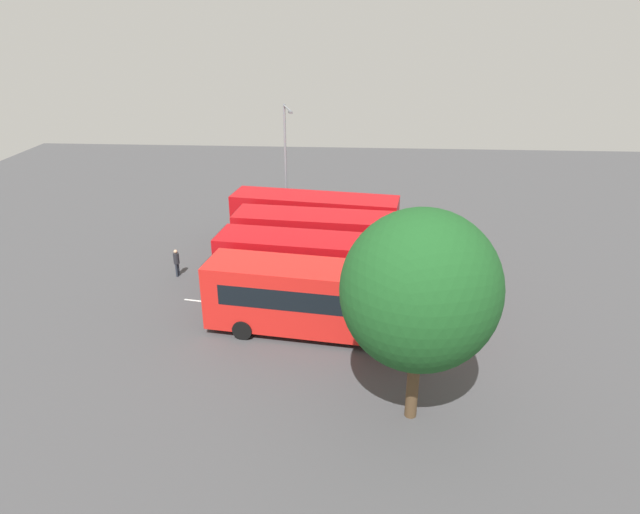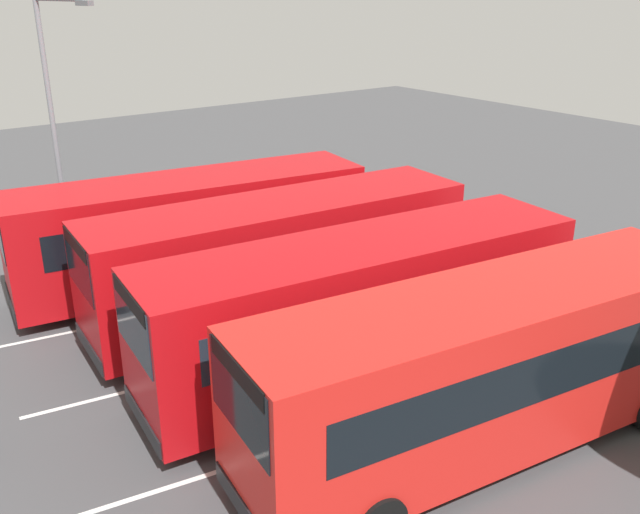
% 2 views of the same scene
% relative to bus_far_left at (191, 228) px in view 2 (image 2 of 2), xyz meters
% --- Properties ---
extents(ground_plane, '(68.20, 68.20, 0.00)m').
position_rel_bus_far_left_xyz_m(ground_plane, '(-0.62, 5.17, -1.82)').
color(ground_plane, '#424244').
extents(bus_far_left, '(10.57, 3.97, 3.33)m').
position_rel_bus_far_left_xyz_m(bus_far_left, '(0.00, 0.00, 0.00)').
color(bus_far_left, '#B70C11').
rests_on(bus_far_left, ground).
extents(bus_center_left, '(10.51, 3.44, 3.33)m').
position_rel_bus_far_left_xyz_m(bus_center_left, '(-0.85, 3.45, 0.00)').
color(bus_center_left, '#B70C11').
rests_on(bus_center_left, ground).
extents(bus_center_right, '(10.54, 3.69, 3.33)m').
position_rel_bus_far_left_xyz_m(bus_center_right, '(-0.67, 7.03, 0.00)').
color(bus_center_right, '#B70C11').
rests_on(bus_center_right, ground).
extents(bus_far_right, '(10.56, 3.87, 3.33)m').
position_rel_bus_far_left_xyz_m(bus_far_right, '(-0.96, 10.48, 0.00)').
color(bus_far_right, red).
rests_on(bus_far_right, ground).
extents(street_lamp, '(0.92, 2.58, 8.21)m').
position_rel_bus_far_left_xyz_m(street_lamp, '(2.22, -4.19, 2.90)').
color(street_lamp, gray).
rests_on(street_lamp, ground).
extents(lane_stripe_outer_left, '(13.66, 2.30, 0.01)m').
position_rel_bus_far_left_xyz_m(lane_stripe_outer_left, '(-0.62, 1.57, -1.81)').
color(lane_stripe_outer_left, silver).
rests_on(lane_stripe_outer_left, ground).
extents(lane_stripe_inner_left, '(13.66, 2.30, 0.01)m').
position_rel_bus_far_left_xyz_m(lane_stripe_inner_left, '(-0.62, 5.17, -1.81)').
color(lane_stripe_inner_left, silver).
rests_on(lane_stripe_inner_left, ground).
extents(lane_stripe_inner_right, '(13.66, 2.30, 0.01)m').
position_rel_bus_far_left_xyz_m(lane_stripe_inner_right, '(-0.62, 8.77, -1.81)').
color(lane_stripe_inner_right, silver).
rests_on(lane_stripe_inner_right, ground).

